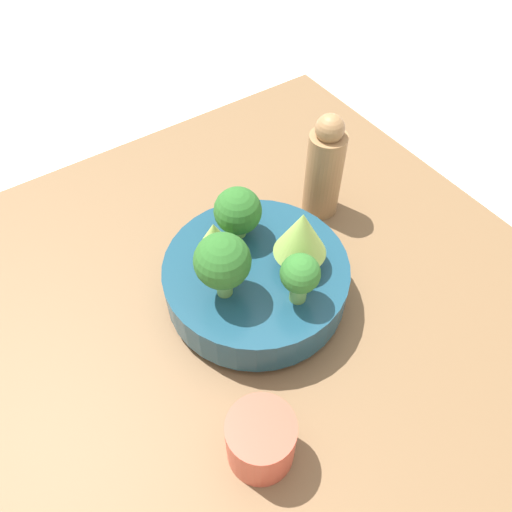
# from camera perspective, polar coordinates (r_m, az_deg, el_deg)

# --- Properties ---
(ground_plane) EXTENTS (6.00, 6.00, 0.00)m
(ground_plane) POSITION_cam_1_polar(r_m,az_deg,el_deg) (0.71, -1.92, -8.54)
(ground_plane) COLOR silver
(table) EXTENTS (0.88, 0.84, 0.04)m
(table) POSITION_cam_1_polar(r_m,az_deg,el_deg) (0.69, -1.96, -7.68)
(table) COLOR brown
(table) RESTS_ON ground_plane
(bowl) EXTENTS (0.24, 0.24, 0.07)m
(bowl) POSITION_cam_1_polar(r_m,az_deg,el_deg) (0.66, 0.00, -2.69)
(bowl) COLOR navy
(bowl) RESTS_ON table
(romanesco_piece_near) EXTENTS (0.05, 0.05, 0.07)m
(romanesco_piece_near) POSITION_cam_1_polar(r_m,az_deg,el_deg) (0.61, -5.14, 1.78)
(romanesco_piece_near) COLOR #6BA34C
(romanesco_piece_near) RESTS_ON bowl
(broccoli_floret_right) EXTENTS (0.07, 0.07, 0.09)m
(broccoli_floret_right) POSITION_cam_1_polar(r_m,az_deg,el_deg) (0.57, -3.93, -0.60)
(broccoli_floret_right) COLOR #609347
(broccoli_floret_right) RESTS_ON bowl
(romanesco_piece_far) EXTENTS (0.07, 0.07, 0.09)m
(romanesco_piece_far) POSITION_cam_1_polar(r_m,az_deg,el_deg) (0.60, 5.20, 2.39)
(romanesco_piece_far) COLOR #609347
(romanesco_piece_far) RESTS_ON bowl
(broccoli_floret_front) EXTENTS (0.06, 0.06, 0.08)m
(broccoli_floret_front) POSITION_cam_1_polar(r_m,az_deg,el_deg) (0.64, -2.10, 5.11)
(broccoli_floret_front) COLOR #7AB256
(broccoli_floret_front) RESTS_ON bowl
(broccoli_floret_back) EXTENTS (0.05, 0.05, 0.07)m
(broccoli_floret_back) POSITION_cam_1_polar(r_m,az_deg,el_deg) (0.57, 5.05, -2.23)
(broccoli_floret_back) COLOR #609347
(broccoli_floret_back) RESTS_ON bowl
(cup) EXTENTS (0.07, 0.07, 0.08)m
(cup) POSITION_cam_1_polar(r_m,az_deg,el_deg) (0.56, 0.55, -20.32)
(cup) COLOR #C64C38
(cup) RESTS_ON table
(pepper_mill) EXTENTS (0.06, 0.06, 0.17)m
(pepper_mill) POSITION_cam_1_polar(r_m,az_deg,el_deg) (0.75, 7.83, 9.87)
(pepper_mill) COLOR #997047
(pepper_mill) RESTS_ON table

